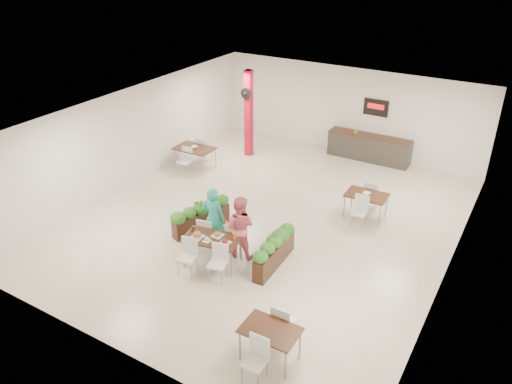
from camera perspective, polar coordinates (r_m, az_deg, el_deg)
ground at (r=14.56m, az=1.45°, el=-3.17°), size 12.00×12.00×0.00m
room_shell at (r=13.65m, az=1.55°, el=4.10°), size 10.10×12.10×3.22m
red_column at (r=18.25m, az=-0.86°, el=9.03°), size 0.40×0.41×3.20m
service_counter at (r=18.70m, az=12.78°, el=5.03°), size 3.00×0.64×2.20m
main_table at (r=12.45m, az=-5.11°, el=-5.67°), size 1.53×1.83×0.92m
diner_man at (r=12.98m, az=-4.88°, el=-2.98°), size 0.70×0.53×1.73m
diner_woman at (r=12.60m, az=-1.90°, el=-4.01°), size 0.93×0.79×1.69m
planter_left at (r=13.92m, az=-6.31°, el=-2.52°), size 0.90×1.76×0.96m
planter_right at (r=12.41m, az=2.11°, el=-6.49°), size 0.47×1.87×0.98m
side_table_a at (r=17.67m, az=-7.04°, el=4.71°), size 1.37×1.63×0.92m
side_table_b at (r=14.73m, az=12.49°, el=-0.69°), size 1.20×1.63×0.92m
side_table_c at (r=9.90m, az=1.63°, el=-15.99°), size 1.12×1.63×0.92m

